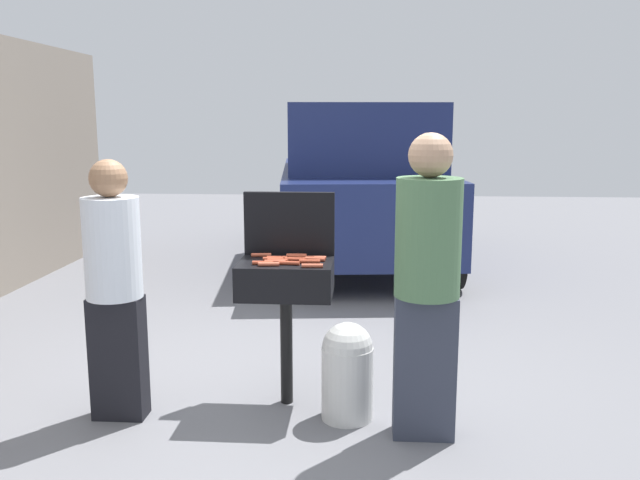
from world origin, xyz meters
name	(u,v)px	position (x,y,z in m)	size (l,w,h in m)	color
ground_plane	(271,392)	(0.00, 0.00, 0.00)	(24.00, 24.00, 0.00)	slate
bbq_grill	(286,284)	(0.13, -0.15, 0.80)	(0.60, 0.44, 0.95)	black
grill_lid_open	(289,224)	(0.13, 0.07, 1.16)	(0.60, 0.05, 0.42)	black
hot_dog_0	(310,261)	(0.29, -0.20, 0.96)	(0.03, 0.03, 0.13)	#AD4228
hot_dog_1	(261,255)	(-0.05, -0.02, 0.96)	(0.03, 0.03, 0.13)	#B74C33
hot_dog_2	(275,262)	(0.07, -0.22, 0.96)	(0.03, 0.03, 0.13)	#B74C33
hot_dog_3	(273,259)	(0.05, -0.14, 0.96)	(0.03, 0.03, 0.13)	#AD4228
hot_dog_4	(297,255)	(0.19, -0.02, 0.96)	(0.03, 0.03, 0.13)	#B74C33
hot_dog_5	(269,264)	(0.04, -0.29, 0.96)	(0.03, 0.03, 0.13)	#C6593D
hot_dog_6	(312,266)	(0.31, -0.32, 0.96)	(0.03, 0.03, 0.13)	#C6593D
hot_dog_7	(278,260)	(0.08, -0.18, 0.96)	(0.03, 0.03, 0.13)	#AD4228
hot_dog_8	(315,259)	(0.31, -0.13, 0.96)	(0.03, 0.03, 0.13)	#B74C33
hot_dog_9	(295,259)	(0.19, -0.14, 0.96)	(0.03, 0.03, 0.13)	#AD4228
hot_dog_10	(289,263)	(0.16, -0.25, 0.96)	(0.03, 0.03, 0.13)	#AD4228
hot_dog_11	(316,258)	(0.32, -0.08, 0.96)	(0.03, 0.03, 0.13)	#C6593D
hot_dog_12	(277,258)	(0.07, -0.10, 0.96)	(0.03, 0.03, 0.13)	#AD4228
hot_dog_13	(296,257)	(0.19, -0.05, 0.96)	(0.03, 0.03, 0.13)	#AD4228
hot_dog_14	(262,263)	(0.00, -0.26, 0.96)	(0.03, 0.03, 0.13)	#AD4228
propane_tank	(347,369)	(0.53, -0.36, 0.32)	(0.32, 0.32, 0.62)	silver
person_left	(114,281)	(-0.88, -0.43, 0.87)	(0.34, 0.34, 1.61)	black
person_right	(427,277)	(0.98, -0.55, 0.96)	(0.37, 0.37, 1.77)	#333847
parked_minivan	(358,183)	(0.53, 4.32, 1.03)	(2.40, 4.57, 2.02)	navy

